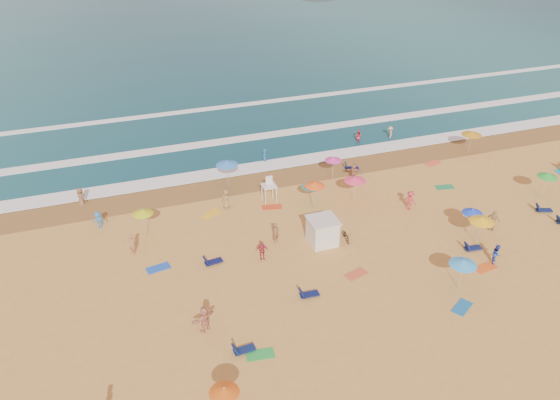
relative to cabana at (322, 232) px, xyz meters
name	(u,v)px	position (x,y,z in m)	size (l,w,h in m)	color
ground	(312,254)	(-1.32, -1.17, -1.00)	(220.00, 220.00, 0.00)	gold
ocean	(154,20)	(-1.32, 82.83, -1.00)	(220.00, 140.00, 0.18)	#0C4756
wet_sand	(262,180)	(-1.32, 11.33, -0.99)	(220.00, 220.00, 0.00)	olive
surf_foam	(237,142)	(-1.32, 20.15, -0.90)	(200.00, 18.70, 0.05)	white
cabana	(322,232)	(0.00, 0.00, 0.00)	(2.00, 2.00, 2.00)	silver
cabana_roof	(323,220)	(0.00, 0.00, 1.06)	(2.20, 2.20, 0.12)	silver
bicycle	(346,236)	(1.90, -0.30, -0.59)	(0.54, 1.55, 0.82)	black
lifeguard_stand	(269,191)	(-1.90, 7.36, 0.05)	(1.20, 1.20, 2.10)	white
beach_umbrellas	(325,215)	(0.35, 0.40, 1.22)	(50.79, 26.24, 0.77)	#16ABBA
loungers	(352,258)	(1.19, -2.80, -0.83)	(48.54, 20.19, 0.34)	#0E1649
towels	(313,257)	(-1.38, -1.49, -0.98)	(48.12, 22.02, 0.03)	#D01A55
beachgoers	(282,217)	(-2.14, 3.33, -0.22)	(40.02, 28.42, 2.05)	#A96D4E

